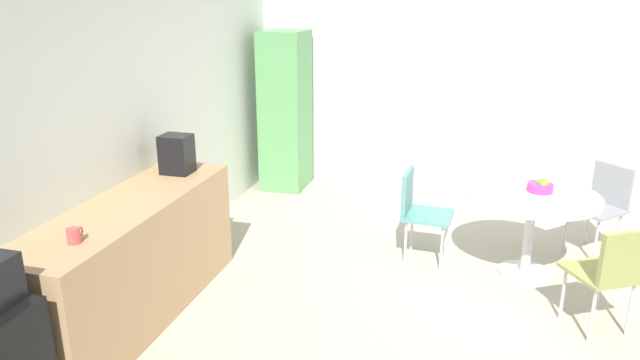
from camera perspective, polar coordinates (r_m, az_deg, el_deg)
ground_plane at (r=4.73m, az=17.02°, el=-12.86°), size 6.00×6.00×0.00m
wall_back at (r=5.03m, az=-17.87°, el=4.99°), size 6.00×0.10×2.60m
wall_side_right at (r=7.16m, az=17.79°, el=8.74°), size 0.10×6.00×2.60m
counter_block at (r=4.60m, az=-17.60°, el=-7.46°), size 2.15×0.60×0.90m
locker_cabinet at (r=7.16m, az=-3.33°, el=6.62°), size 0.60×0.50×1.88m
round_table at (r=5.26m, az=19.64°, el=-2.70°), size 1.07×1.07×0.74m
chair_olive at (r=4.60m, az=26.22°, el=-7.57°), size 0.58×0.58×0.83m
chair_gray at (r=6.01m, az=25.55°, el=-1.60°), size 0.59×0.59×0.83m
chair_teal at (r=5.33m, az=9.29°, el=-2.39°), size 0.44×0.44×0.83m
fruit_bowl at (r=5.27m, az=20.44°, el=-0.56°), size 0.21×0.21×0.11m
mug_white at (r=3.87m, az=-22.52°, el=-4.94°), size 0.13×0.08×0.09m
coffee_maker at (r=5.00m, az=-13.58°, el=2.43°), size 0.20×0.24×0.32m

